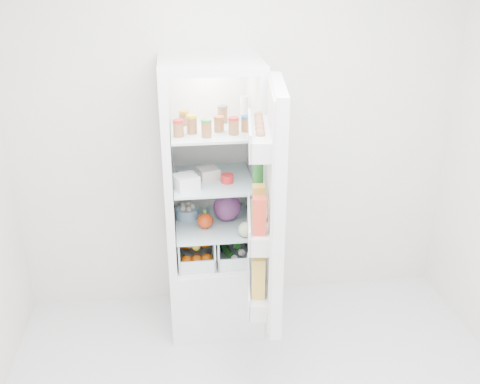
{
  "coord_description": "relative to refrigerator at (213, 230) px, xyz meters",
  "views": [
    {
      "loc": [
        -0.42,
        -1.92,
        2.33
      ],
      "look_at": [
        -0.06,
        0.95,
        1.06
      ],
      "focal_mm": 40.0,
      "sensor_mm": 36.0,
      "label": 1
    }
  ],
  "objects": [
    {
      "name": "mushroom_bowl",
      "position": [
        -0.17,
        0.04,
        0.12
      ],
      "size": [
        0.18,
        0.18,
        0.07
      ],
      "primitive_type": "cylinder",
      "rotation": [
        0.0,
        0.0,
        0.22
      ],
      "color": "#95BCDE",
      "rests_on": "shelf_low"
    },
    {
      "name": "squeeze_bottle",
      "position": [
        0.21,
        0.05,
        0.8
      ],
      "size": [
        0.06,
        0.06,
        0.16
      ],
      "primitive_type": "cylinder",
      "rotation": [
        0.0,
        0.0,
        -0.39
      ],
      "color": "silver",
      "rests_on": "shelf_top"
    },
    {
      "name": "tub_white",
      "position": [
        -0.17,
        -0.19,
        0.43
      ],
      "size": [
        0.17,
        0.17,
        0.09
      ],
      "primitive_type": "cube",
      "rotation": [
        0.0,
        0.0,
        0.38
      ],
      "color": "white",
      "rests_on": "shelf_mid"
    },
    {
      "name": "crisper_left",
      "position": [
        -0.12,
        -0.06,
        -0.06
      ],
      "size": [
        0.23,
        0.46,
        0.22
      ],
      "primitive_type": null,
      "color": "silver",
      "rests_on": "refrigerator"
    },
    {
      "name": "tub_cream",
      "position": [
        -0.03,
        -0.05,
        0.43
      ],
      "size": [
        0.15,
        0.15,
        0.07
      ],
      "primitive_type": "cube",
      "rotation": [
        0.0,
        0.0,
        0.29
      ],
      "color": "beige",
      "rests_on": "shelf_mid"
    },
    {
      "name": "citrus_pile",
      "position": [
        -0.13,
        -0.1,
        -0.08
      ],
      "size": [
        0.2,
        0.31,
        0.16
      ],
      "color": "#F3580C",
      "rests_on": "refrigerator"
    },
    {
      "name": "shelf_low",
      "position": [
        -0.0,
        -0.06,
        0.07
      ],
      "size": [
        0.49,
        0.53,
        0.01
      ],
      "primitive_type": "cube",
      "color": "silver",
      "rests_on": "refrigerator"
    },
    {
      "name": "bell_pepper",
      "position": [
        -0.06,
        -0.12,
        0.13
      ],
      "size": [
        0.1,
        0.1,
        0.1
      ],
      "primitive_type": "sphere",
      "color": "red",
      "rests_on": "shelf_low"
    },
    {
      "name": "room_walls",
      "position": [
        0.2,
        -1.25,
        0.93
      ],
      "size": [
        3.02,
        3.02,
        2.61
      ],
      "color": "beige",
      "rests_on": "ground"
    },
    {
      "name": "foil_tray",
      "position": [
        -0.13,
        -0.02,
        0.41
      ],
      "size": [
        0.17,
        0.15,
        0.04
      ],
      "primitive_type": "cube",
      "rotation": [
        0.0,
        0.0,
        0.31
      ],
      "color": "silver",
      "rests_on": "shelf_mid"
    },
    {
      "name": "shelf_mid",
      "position": [
        -0.0,
        -0.06,
        0.38
      ],
      "size": [
        0.49,
        0.53,
        0.02
      ],
      "primitive_type": "cube",
      "color": "silver",
      "rests_on": "refrigerator"
    },
    {
      "name": "condiment_jars",
      "position": [
        -0.01,
        -0.12,
        0.76
      ],
      "size": [
        0.46,
        0.34,
        0.08
      ],
      "color": "#B21919",
      "rests_on": "shelf_top"
    },
    {
      "name": "red_cabbage",
      "position": [
        0.09,
        -0.02,
        0.17
      ],
      "size": [
        0.18,
        0.18,
        0.18
      ],
      "primitive_type": "sphere",
      "color": "#63225F",
      "rests_on": "shelf_low"
    },
    {
      "name": "fridge_door",
      "position": [
        0.26,
        -0.64,
        0.43
      ],
      "size": [
        0.24,
        0.6,
        1.3
      ],
      "rotation": [
        0.0,
        0.0,
        1.44
      ],
      "color": "silver",
      "rests_on": "refrigerator"
    },
    {
      "name": "tin_red",
      "position": [
        0.09,
        -0.13,
        0.42
      ],
      "size": [
        0.09,
        0.09,
        0.05
      ],
      "primitive_type": "cylinder",
      "rotation": [
        0.0,
        0.0,
        0.14
      ],
      "color": "red",
      "rests_on": "shelf_mid"
    },
    {
      "name": "veg_pile",
      "position": [
        0.13,
        -0.06,
        -0.1
      ],
      "size": [
        0.16,
        0.3,
        0.1
      ],
      "color": "#1B511B",
      "rests_on": "refrigerator"
    },
    {
      "name": "salad_bag",
      "position": [
        0.18,
        -0.27,
        0.13
      ],
      "size": [
        0.1,
        0.1,
        0.1
      ],
      "primitive_type": "sphere",
      "color": "#ACC292",
      "rests_on": "shelf_low"
    },
    {
      "name": "crisper_right",
      "position": [
        0.12,
        -0.06,
        -0.06
      ],
      "size": [
        0.23,
        0.46,
        0.22
      ],
      "primitive_type": null,
      "color": "silver",
      "rests_on": "refrigerator"
    },
    {
      "name": "shelf_top",
      "position": [
        -0.0,
        -0.06,
        0.71
      ],
      "size": [
        0.49,
        0.53,
        0.02
      ],
      "primitive_type": "cube",
      "color": "silver",
      "rests_on": "refrigerator"
    },
    {
      "name": "refrigerator",
      "position": [
        0.0,
        0.0,
        0.0
      ],
      "size": [
        0.6,
        0.6,
        1.8
      ],
      "color": "silver",
      "rests_on": "ground"
    }
  ]
}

